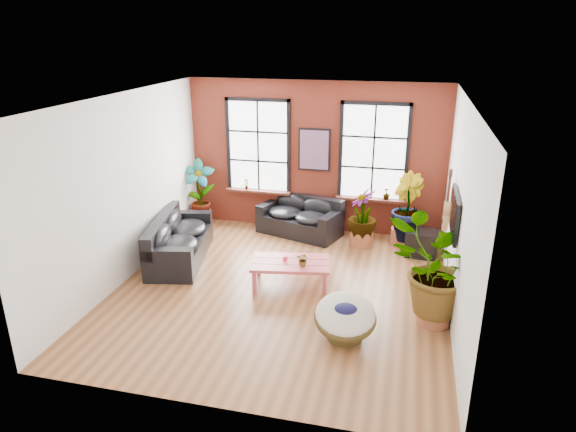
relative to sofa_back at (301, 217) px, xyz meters
name	(u,v)px	position (x,y,z in m)	size (l,w,h in m)	color
room	(282,198)	(0.23, -2.70, 1.35)	(6.04, 6.54, 3.54)	brown
sofa_back	(301,217)	(0.00, 0.00, 0.00)	(2.08, 1.46, 0.87)	black
sofa_left	(177,241)	(-2.20, -2.03, 0.02)	(1.41, 2.45, 0.91)	black
coffee_table	(290,264)	(0.35, -2.58, 0.02)	(1.57, 1.06, 0.56)	#C5474D
papasan_chair	(345,317)	(1.60, -4.14, -0.02)	(1.07, 1.09, 0.73)	#493C1A
poster	(314,150)	(0.23, 0.33, 1.56)	(0.74, 0.06, 0.98)	black
tv_wall_unit	(452,214)	(3.16, -2.25, 1.15)	(0.13, 1.86, 1.20)	black
media_box	(422,243)	(2.77, -0.63, -0.12)	(0.71, 0.61, 0.55)	black
pot_back_left	(200,217)	(-2.52, -0.06, -0.20)	(0.62, 0.62, 0.39)	#A05534
pot_back_right	(402,236)	(2.36, -0.14, -0.20)	(0.56, 0.56, 0.38)	#A05534
pot_right_wall	(434,312)	(2.96, -3.36, -0.20)	(0.67, 0.67, 0.40)	#A05534
pot_mid	(361,237)	(1.47, -0.40, -0.20)	(0.64, 0.64, 0.38)	#A05534
floor_plant_back_left	(199,191)	(-2.49, -0.10, 0.51)	(0.79, 0.54, 1.50)	#13471C
floor_plant_back_right	(406,207)	(2.38, -0.14, 0.50)	(0.82, 0.66, 1.49)	#13471C
floor_plant_right_wall	(436,271)	(2.92, -3.38, 0.57)	(1.45, 1.25, 1.61)	#13471C
floor_plant_mid	(362,215)	(1.47, -0.40, 0.33)	(0.65, 0.65, 1.16)	#13471C
table_plant	(303,260)	(0.63, -2.70, 0.20)	(0.23, 0.20, 0.26)	#13471C
sill_plant_left	(246,184)	(-1.42, 0.28, 0.64)	(0.14, 0.10, 0.27)	#13471C
sill_plant_right	(386,194)	(1.93, 0.28, 0.64)	(0.15, 0.15, 0.27)	#13471C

